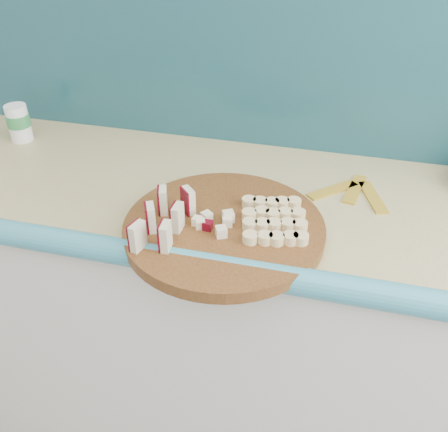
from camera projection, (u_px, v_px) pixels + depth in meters
kitchen_counter at (304, 330)px, 1.49m from camera, size 2.20×0.63×0.91m
backsplash at (341, 66)px, 1.32m from camera, size 2.20×0.02×0.50m
cutting_board at (224, 228)px, 1.12m from camera, size 0.55×0.55×0.03m
apple_wedges at (164, 218)px, 1.08m from camera, size 0.09×0.20×0.06m
apple_chunks at (211, 219)px, 1.11m from camera, size 0.06×0.07×0.02m
banana_slices at (274, 220)px, 1.11m from camera, size 0.17×0.19×0.02m
canister at (19, 122)px, 1.49m from camera, size 0.07×0.07×0.11m
banana_peel at (353, 192)px, 1.27m from camera, size 0.20×0.18×0.01m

